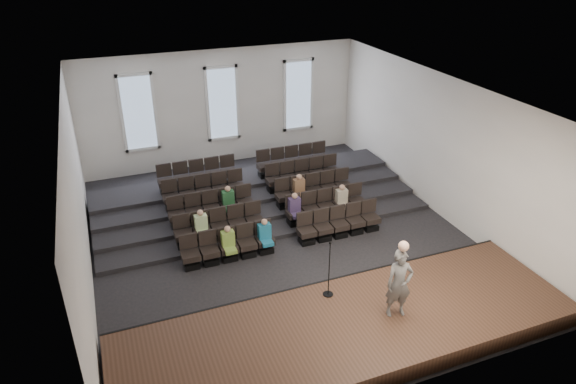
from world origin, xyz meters
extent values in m
plane|color=black|center=(0.00, 0.00, 0.00)|extent=(14.00, 14.00, 0.00)
cube|color=white|center=(0.00, 0.00, 5.01)|extent=(12.00, 14.00, 0.02)
cube|color=white|center=(0.00, 7.02, 2.50)|extent=(12.00, 0.04, 5.00)
cube|color=white|center=(0.00, -7.02, 2.50)|extent=(12.00, 0.04, 5.00)
cube|color=white|center=(-6.02, 0.00, 2.50)|extent=(0.04, 14.00, 5.00)
cube|color=white|center=(6.02, 0.00, 2.50)|extent=(0.04, 14.00, 5.00)
cube|color=#472C1E|center=(0.00, -5.10, 0.25)|extent=(11.80, 3.60, 0.50)
cube|color=black|center=(0.00, -3.33, 0.25)|extent=(11.80, 0.06, 0.52)
cube|color=black|center=(0.00, 2.33, 0.07)|extent=(11.80, 4.80, 0.15)
cube|color=black|center=(0.00, 2.85, 0.15)|extent=(11.80, 3.75, 0.30)
cube|color=black|center=(0.00, 3.38, 0.22)|extent=(11.80, 2.70, 0.45)
cube|color=black|center=(0.00, 3.90, 0.30)|extent=(11.80, 1.65, 0.60)
cube|color=black|center=(-3.13, -0.60, 0.10)|extent=(0.47, 0.43, 0.20)
cube|color=black|center=(-3.13, -0.60, 0.41)|extent=(0.55, 0.50, 0.19)
cube|color=black|center=(-3.13, -0.39, 0.82)|extent=(0.55, 0.08, 0.50)
cube|color=black|center=(-2.53, -0.60, 0.10)|extent=(0.47, 0.43, 0.20)
cube|color=black|center=(-2.53, -0.60, 0.41)|extent=(0.55, 0.50, 0.19)
cube|color=black|center=(-2.53, -0.39, 0.82)|extent=(0.55, 0.08, 0.50)
cube|color=black|center=(-1.93, -0.60, 0.10)|extent=(0.47, 0.43, 0.20)
cube|color=black|center=(-1.93, -0.60, 0.41)|extent=(0.55, 0.50, 0.19)
cube|color=black|center=(-1.93, -0.39, 0.82)|extent=(0.55, 0.08, 0.50)
cube|color=black|center=(-1.33, -0.60, 0.10)|extent=(0.47, 0.43, 0.20)
cube|color=black|center=(-1.33, -0.60, 0.41)|extent=(0.55, 0.50, 0.19)
cube|color=black|center=(-1.33, -0.39, 0.82)|extent=(0.55, 0.08, 0.50)
cube|color=black|center=(-0.73, -0.60, 0.10)|extent=(0.47, 0.43, 0.20)
cube|color=black|center=(-0.73, -0.60, 0.41)|extent=(0.55, 0.50, 0.19)
cube|color=black|center=(-0.73, -0.39, 0.82)|extent=(0.55, 0.08, 0.50)
cube|color=black|center=(0.73, -0.60, 0.10)|extent=(0.47, 0.43, 0.20)
cube|color=black|center=(0.73, -0.60, 0.41)|extent=(0.55, 0.50, 0.19)
cube|color=black|center=(0.73, -0.39, 0.82)|extent=(0.55, 0.08, 0.50)
cube|color=black|center=(1.33, -0.60, 0.10)|extent=(0.47, 0.43, 0.20)
cube|color=black|center=(1.33, -0.60, 0.41)|extent=(0.55, 0.50, 0.19)
cube|color=black|center=(1.33, -0.39, 0.82)|extent=(0.55, 0.08, 0.50)
cube|color=black|center=(1.93, -0.60, 0.10)|extent=(0.47, 0.43, 0.20)
cube|color=black|center=(1.93, -0.60, 0.41)|extent=(0.55, 0.50, 0.19)
cube|color=black|center=(1.93, -0.39, 0.82)|extent=(0.55, 0.08, 0.50)
cube|color=black|center=(2.53, -0.60, 0.10)|extent=(0.47, 0.43, 0.20)
cube|color=black|center=(2.53, -0.60, 0.41)|extent=(0.55, 0.50, 0.19)
cube|color=black|center=(2.53, -0.39, 0.82)|extent=(0.55, 0.08, 0.50)
cube|color=black|center=(3.13, -0.60, 0.10)|extent=(0.47, 0.43, 0.20)
cube|color=black|center=(3.13, -0.60, 0.41)|extent=(0.55, 0.50, 0.19)
cube|color=black|center=(3.13, -0.39, 0.82)|extent=(0.55, 0.08, 0.50)
cube|color=black|center=(-3.13, 0.45, 0.25)|extent=(0.47, 0.43, 0.20)
cube|color=black|center=(-3.13, 0.45, 0.56)|extent=(0.55, 0.50, 0.19)
cube|color=black|center=(-3.13, 0.66, 0.97)|extent=(0.55, 0.08, 0.50)
cube|color=black|center=(-2.53, 0.45, 0.25)|extent=(0.47, 0.43, 0.20)
cube|color=black|center=(-2.53, 0.45, 0.56)|extent=(0.55, 0.50, 0.19)
cube|color=black|center=(-2.53, 0.66, 0.97)|extent=(0.55, 0.08, 0.50)
cube|color=black|center=(-1.93, 0.45, 0.25)|extent=(0.47, 0.43, 0.20)
cube|color=black|center=(-1.93, 0.45, 0.56)|extent=(0.55, 0.50, 0.19)
cube|color=black|center=(-1.93, 0.66, 0.97)|extent=(0.55, 0.08, 0.50)
cube|color=black|center=(-1.33, 0.45, 0.25)|extent=(0.47, 0.43, 0.20)
cube|color=black|center=(-1.33, 0.45, 0.56)|extent=(0.55, 0.50, 0.19)
cube|color=black|center=(-1.33, 0.66, 0.97)|extent=(0.55, 0.08, 0.50)
cube|color=black|center=(-0.73, 0.45, 0.25)|extent=(0.47, 0.43, 0.20)
cube|color=black|center=(-0.73, 0.45, 0.56)|extent=(0.55, 0.50, 0.19)
cube|color=black|center=(-0.73, 0.66, 0.97)|extent=(0.55, 0.08, 0.50)
cube|color=black|center=(0.73, 0.45, 0.25)|extent=(0.47, 0.43, 0.20)
cube|color=black|center=(0.73, 0.45, 0.56)|extent=(0.55, 0.50, 0.19)
cube|color=black|center=(0.73, 0.66, 0.97)|extent=(0.55, 0.08, 0.50)
cube|color=black|center=(1.33, 0.45, 0.25)|extent=(0.47, 0.43, 0.20)
cube|color=black|center=(1.33, 0.45, 0.56)|extent=(0.55, 0.50, 0.19)
cube|color=black|center=(1.33, 0.66, 0.97)|extent=(0.55, 0.08, 0.50)
cube|color=black|center=(1.93, 0.45, 0.25)|extent=(0.47, 0.43, 0.20)
cube|color=black|center=(1.93, 0.45, 0.56)|extent=(0.55, 0.50, 0.19)
cube|color=black|center=(1.93, 0.66, 0.97)|extent=(0.55, 0.08, 0.50)
cube|color=black|center=(2.53, 0.45, 0.25)|extent=(0.47, 0.43, 0.20)
cube|color=black|center=(2.53, 0.45, 0.56)|extent=(0.55, 0.50, 0.19)
cube|color=black|center=(2.53, 0.66, 0.97)|extent=(0.55, 0.08, 0.50)
cube|color=black|center=(3.13, 0.45, 0.25)|extent=(0.47, 0.43, 0.20)
cube|color=black|center=(3.13, 0.45, 0.56)|extent=(0.55, 0.50, 0.19)
cube|color=black|center=(3.13, 0.66, 0.97)|extent=(0.55, 0.08, 0.50)
cube|color=black|center=(-3.13, 1.50, 0.40)|extent=(0.47, 0.42, 0.20)
cube|color=black|center=(-3.13, 1.50, 0.71)|extent=(0.55, 0.50, 0.19)
cube|color=black|center=(-3.13, 1.71, 1.12)|extent=(0.55, 0.08, 0.50)
cube|color=black|center=(-2.53, 1.50, 0.40)|extent=(0.47, 0.42, 0.20)
cube|color=black|center=(-2.53, 1.50, 0.71)|extent=(0.55, 0.50, 0.19)
cube|color=black|center=(-2.53, 1.71, 1.12)|extent=(0.55, 0.08, 0.50)
cube|color=black|center=(-1.93, 1.50, 0.40)|extent=(0.47, 0.42, 0.20)
cube|color=black|center=(-1.93, 1.50, 0.71)|extent=(0.55, 0.50, 0.19)
cube|color=black|center=(-1.93, 1.71, 1.12)|extent=(0.55, 0.08, 0.50)
cube|color=black|center=(-1.33, 1.50, 0.40)|extent=(0.47, 0.42, 0.20)
cube|color=black|center=(-1.33, 1.50, 0.71)|extent=(0.55, 0.50, 0.19)
cube|color=black|center=(-1.33, 1.71, 1.12)|extent=(0.55, 0.08, 0.50)
cube|color=black|center=(-0.73, 1.50, 0.40)|extent=(0.47, 0.42, 0.20)
cube|color=black|center=(-0.73, 1.50, 0.71)|extent=(0.55, 0.50, 0.19)
cube|color=black|center=(-0.73, 1.71, 1.12)|extent=(0.55, 0.08, 0.50)
cube|color=black|center=(0.73, 1.50, 0.40)|extent=(0.47, 0.42, 0.20)
cube|color=black|center=(0.73, 1.50, 0.71)|extent=(0.55, 0.50, 0.19)
cube|color=black|center=(0.73, 1.71, 1.12)|extent=(0.55, 0.08, 0.50)
cube|color=black|center=(1.33, 1.50, 0.40)|extent=(0.47, 0.42, 0.20)
cube|color=black|center=(1.33, 1.50, 0.71)|extent=(0.55, 0.50, 0.19)
cube|color=black|center=(1.33, 1.71, 1.12)|extent=(0.55, 0.08, 0.50)
cube|color=black|center=(1.93, 1.50, 0.40)|extent=(0.47, 0.42, 0.20)
cube|color=black|center=(1.93, 1.50, 0.71)|extent=(0.55, 0.50, 0.19)
cube|color=black|center=(1.93, 1.71, 1.12)|extent=(0.55, 0.08, 0.50)
cube|color=black|center=(2.53, 1.50, 0.40)|extent=(0.47, 0.42, 0.20)
cube|color=black|center=(2.53, 1.50, 0.71)|extent=(0.55, 0.50, 0.19)
cube|color=black|center=(2.53, 1.71, 1.12)|extent=(0.55, 0.08, 0.50)
cube|color=black|center=(3.13, 1.50, 0.40)|extent=(0.47, 0.42, 0.20)
cube|color=black|center=(3.13, 1.50, 0.71)|extent=(0.55, 0.50, 0.19)
cube|color=black|center=(3.13, 1.71, 1.12)|extent=(0.55, 0.08, 0.50)
cube|color=black|center=(-3.13, 2.55, 0.55)|extent=(0.47, 0.42, 0.20)
cube|color=black|center=(-3.13, 2.55, 0.86)|extent=(0.55, 0.50, 0.19)
cube|color=black|center=(-3.13, 2.76, 1.27)|extent=(0.55, 0.08, 0.50)
cube|color=black|center=(-2.53, 2.55, 0.55)|extent=(0.47, 0.42, 0.20)
cube|color=black|center=(-2.53, 2.55, 0.86)|extent=(0.55, 0.50, 0.19)
cube|color=black|center=(-2.53, 2.76, 1.27)|extent=(0.55, 0.08, 0.50)
cube|color=black|center=(-1.93, 2.55, 0.55)|extent=(0.47, 0.42, 0.20)
cube|color=black|center=(-1.93, 2.55, 0.86)|extent=(0.55, 0.50, 0.19)
cube|color=black|center=(-1.93, 2.76, 1.27)|extent=(0.55, 0.08, 0.50)
cube|color=black|center=(-1.33, 2.55, 0.55)|extent=(0.47, 0.42, 0.20)
cube|color=black|center=(-1.33, 2.55, 0.86)|extent=(0.55, 0.50, 0.19)
cube|color=black|center=(-1.33, 2.76, 1.27)|extent=(0.55, 0.08, 0.50)
cube|color=black|center=(-0.73, 2.55, 0.55)|extent=(0.47, 0.42, 0.20)
cube|color=black|center=(-0.73, 2.55, 0.86)|extent=(0.55, 0.50, 0.19)
cube|color=black|center=(-0.73, 2.76, 1.27)|extent=(0.55, 0.08, 0.50)
cube|color=black|center=(0.73, 2.55, 0.55)|extent=(0.47, 0.42, 0.20)
cube|color=black|center=(0.73, 2.55, 0.86)|extent=(0.55, 0.50, 0.19)
cube|color=black|center=(0.73, 2.76, 1.27)|extent=(0.55, 0.08, 0.50)
cube|color=black|center=(1.33, 2.55, 0.55)|extent=(0.47, 0.42, 0.20)
cube|color=black|center=(1.33, 2.55, 0.86)|extent=(0.55, 0.50, 0.19)
cube|color=black|center=(1.33, 2.76, 1.27)|extent=(0.55, 0.08, 0.50)
cube|color=black|center=(1.93, 2.55, 0.55)|extent=(0.47, 0.42, 0.20)
cube|color=black|center=(1.93, 2.55, 0.86)|extent=(0.55, 0.50, 0.19)
cube|color=black|center=(1.93, 2.76, 1.27)|extent=(0.55, 0.08, 0.50)
cube|color=black|center=(2.53, 2.55, 0.55)|extent=(0.47, 0.42, 0.20)
cube|color=black|center=(2.53, 2.55, 0.86)|extent=(0.55, 0.50, 0.19)
cube|color=black|center=(2.53, 2.76, 1.27)|extent=(0.55, 0.08, 0.50)
cube|color=black|center=(3.13, 2.55, 0.55)|extent=(0.47, 0.42, 0.20)
cube|color=black|center=(3.13, 2.55, 0.86)|extent=(0.55, 0.50, 0.19)
cube|color=black|center=(3.13, 2.76, 1.27)|extent=(0.55, 0.08, 0.50)
cube|color=black|center=(-3.13, 3.60, 0.70)|extent=(0.47, 0.42, 0.20)
cube|color=black|center=(-3.13, 3.60, 1.01)|extent=(0.55, 0.50, 0.19)
cube|color=black|center=(-3.13, 3.81, 1.42)|extent=(0.55, 0.08, 0.50)
cube|color=black|center=(-2.53, 3.60, 0.70)|extent=(0.47, 0.42, 0.20)
cube|color=black|center=(-2.53, 3.60, 1.01)|extent=(0.55, 0.50, 0.19)
cube|color=black|center=(-2.53, 3.81, 1.42)|extent=(0.55, 0.08, 0.50)
cube|color=black|center=(-1.93, 3.60, 0.70)|extent=(0.47, 0.42, 0.20)
cube|color=black|center=(-1.93, 3.60, 1.01)|extent=(0.55, 0.50, 0.19)
cube|color=black|center=(-1.93, 3.81, 1.42)|extent=(0.55, 0.08, 0.50)
cube|color=black|center=(-1.33, 3.60, 0.70)|extent=(0.47, 0.42, 0.20)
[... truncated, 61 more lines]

